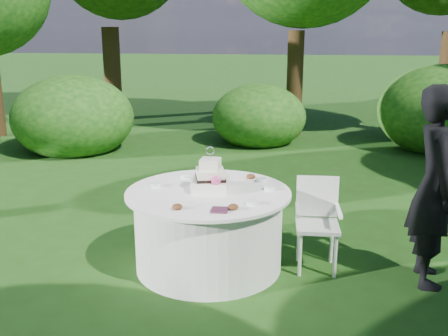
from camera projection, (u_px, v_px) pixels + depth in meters
The scene contains 9 objects.
ground at pixel (209, 266), 5.12m from camera, with size 80.00×80.00×0.00m, color #1D3E10.
napkins at pixel (220, 210), 4.39m from camera, with size 0.14×0.14×0.02m, color #471E35.
feather_plume at pixel (178, 203), 4.58m from camera, with size 0.48×0.07×0.01m, color white.
guest at pixel (435, 187), 4.61m from camera, with size 0.66×0.43×1.80m, color black.
table at pixel (209, 229), 5.02m from camera, with size 1.56×1.56×0.77m.
cake at pixel (211, 179), 4.92m from camera, with size 0.34×0.35×0.43m.
chair at pixel (317, 216), 5.00m from camera, with size 0.42×0.41×0.88m.
votives at pixel (224, 186), 5.02m from camera, with size 1.19×0.85×0.04m.
petal_cups at pixel (222, 195), 4.72m from camera, with size 0.64×1.09×0.05m.
Camera 1 is at (0.73, -4.64, 2.27)m, focal length 42.00 mm.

